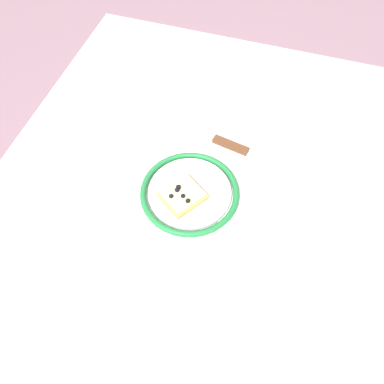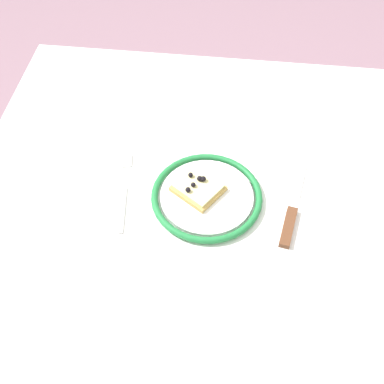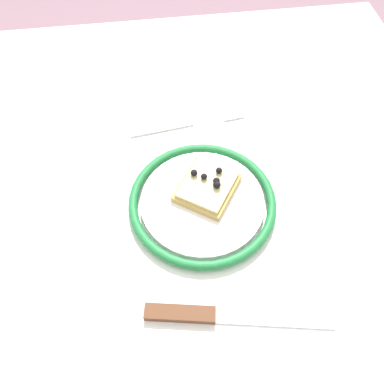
% 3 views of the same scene
% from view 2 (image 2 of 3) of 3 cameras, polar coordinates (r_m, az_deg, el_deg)
% --- Properties ---
extents(ground_plane, '(6.00, 6.00, 0.00)m').
position_cam_2_polar(ground_plane, '(1.63, 2.25, -17.88)').
color(ground_plane, gray).
extents(dining_table, '(1.05, 0.95, 0.76)m').
position_cam_2_polar(dining_table, '(1.02, 3.45, -4.58)').
color(dining_table, white).
rests_on(dining_table, ground_plane).
extents(plate, '(0.22, 0.22, 0.02)m').
position_cam_2_polar(plate, '(0.96, 1.48, -0.50)').
color(plate, white).
rests_on(plate, dining_table).
extents(pizza_slice_near, '(0.12, 0.11, 0.03)m').
position_cam_2_polar(pizza_slice_near, '(0.95, 0.45, 0.55)').
color(pizza_slice_near, tan).
rests_on(pizza_slice_near, plate).
extents(knife, '(0.06, 0.24, 0.01)m').
position_cam_2_polar(knife, '(0.95, 11.32, -2.53)').
color(knife, silver).
rests_on(knife, dining_table).
extents(fork, '(0.04, 0.20, 0.00)m').
position_cam_2_polar(fork, '(0.98, -8.27, 0.24)').
color(fork, silver).
rests_on(fork, dining_table).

